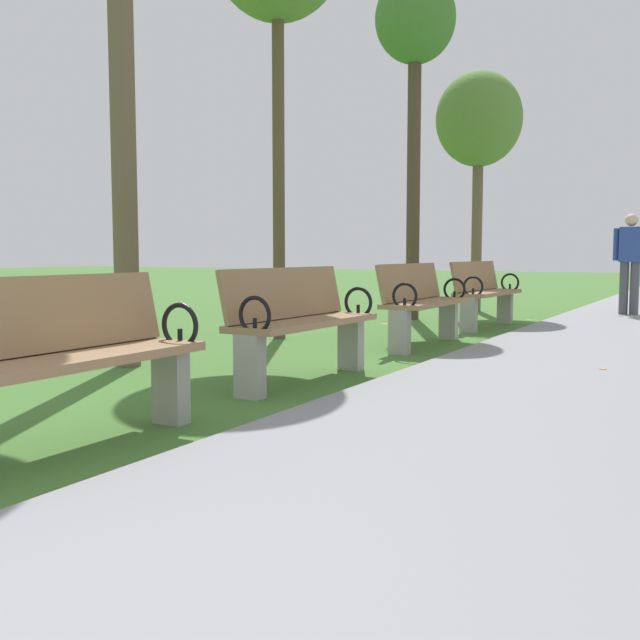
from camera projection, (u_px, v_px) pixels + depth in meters
park_bench_2 at (65, 357)px, 3.77m from camera, size 0.48×1.60×0.90m
park_bench_3 at (300, 321)px, 5.79m from camera, size 0.51×1.61×0.90m
park_bench_4 at (422, 302)px, 8.03m from camera, size 0.48×1.60×0.90m
park_bench_5 at (485, 292)px, 10.04m from camera, size 0.54×1.62×0.90m
tree_3 at (415, 32)px, 10.97m from camera, size 1.20×1.20×5.13m
tree_4 at (479, 122)px, 12.65m from camera, size 1.47×1.47×4.11m
pedestrian_walking at (630, 258)px, 11.90m from camera, size 0.53×0.23×1.62m
scattered_leaves at (287, 397)px, 5.16m from camera, size 5.12×14.59×0.02m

